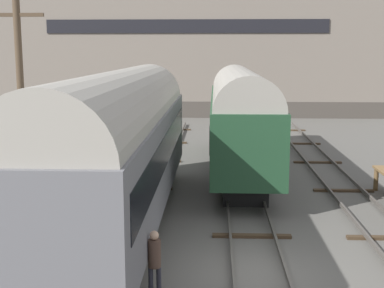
{
  "coord_description": "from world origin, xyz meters",
  "views": [
    {
      "loc": [
        -1.25,
        -13.91,
        6.08
      ],
      "look_at": [
        -2.2,
        8.25,
        2.2
      ],
      "focal_mm": 50.0,
      "sensor_mm": 36.0,
      "label": 1
    }
  ],
  "objects": [
    {
      "name": "ground_plane",
      "position": [
        0.0,
        0.0,
        0.0
      ],
      "size": [
        200.0,
        200.0,
        0.0
      ],
      "primitive_type": "plane",
      "color": "#56544F"
    },
    {
      "name": "track_middle",
      "position": [
        0.0,
        0.0,
        0.14
      ],
      "size": [
        2.6,
        60.0,
        0.26
      ],
      "color": "#4C4742",
      "rests_on": "ground"
    },
    {
      "name": "train_car_green",
      "position": [
        0.0,
        12.85,
        2.98
      ],
      "size": [
        2.89,
        16.04,
        5.21
      ],
      "color": "black",
      "rests_on": "ground"
    },
    {
      "name": "track_left",
      "position": [
        -4.4,
        0.0,
        0.14
      ],
      "size": [
        2.6,
        60.0,
        0.26
      ],
      "color": "#4C4742",
      "rests_on": "ground"
    },
    {
      "name": "warehouse_building",
      "position": [
        -3.84,
        41.52,
        7.49
      ],
      "size": [
        36.1,
        13.54,
        14.98
      ],
      "color": "#46403A",
      "rests_on": "ground"
    },
    {
      "name": "person_worker",
      "position": [
        -2.7,
        -1.55,
        1.07
      ],
      "size": [
        0.32,
        0.32,
        1.76
      ],
      "color": "#282833",
      "rests_on": "ground"
    },
    {
      "name": "utility_pole",
      "position": [
        -7.79,
        3.85,
        4.28
      ],
      "size": [
        1.8,
        0.24,
        8.23
      ],
      "color": "#473828",
      "rests_on": "ground"
    },
    {
      "name": "train_car_grey",
      "position": [
        -4.4,
        3.66,
        3.09
      ],
      "size": [
        3.13,
        16.93,
        5.45
      ],
      "color": "black",
      "rests_on": "ground"
    }
  ]
}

